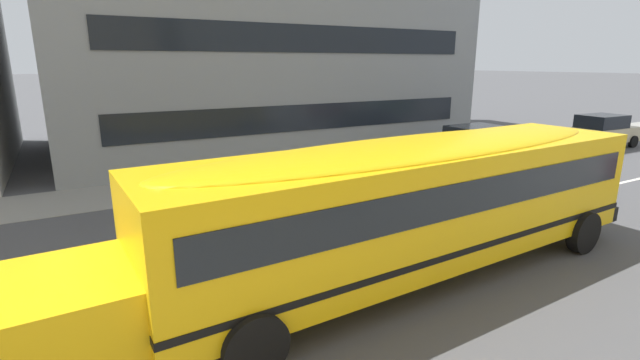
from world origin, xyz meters
name	(u,v)px	position (x,y,z in m)	size (l,w,h in m)	color
ground_plane	(284,261)	(0.00, 0.00, 0.00)	(400.00, 400.00, 0.00)	#4C4C4F
sidewalk_far	(195,185)	(0.00, 7.29, 0.01)	(120.00, 3.00, 0.01)	gray
lane_centreline	(284,261)	(0.00, 0.00, 0.00)	(110.00, 0.16, 0.01)	silver
school_bus	(408,198)	(1.77, -1.87, 1.64)	(12.43, 3.00, 2.76)	yellow
parked_car_dark_blue_past_driveway	(476,145)	(11.15, 4.78, 0.84)	(3.90, 1.89, 1.64)	navy
parked_car_beige_far_corner	(602,130)	(19.89, 4.50, 0.84)	(3.98, 2.04, 1.64)	#C1B28E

